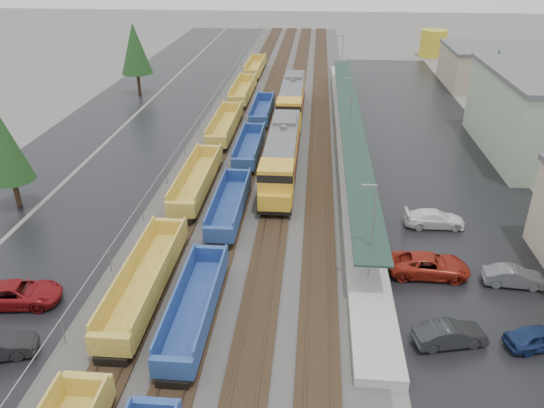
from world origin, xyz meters
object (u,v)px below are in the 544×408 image
(locomotive_trail, at_px, (292,100))
(well_string_blue, at_px, (215,248))
(well_string_yellow, at_px, (197,181))
(parked_car_east_d, at_px, (539,338))
(parked_car_east_a, at_px, (450,334))
(parked_car_east_c, at_px, (435,219))
(locomotive_lead, at_px, (282,156))
(parked_car_east_b, at_px, (429,265))
(storage_tank, at_px, (433,43))
(parked_car_west_c, at_px, (18,294))
(parked_car_east_e, at_px, (514,277))

(locomotive_trail, height_order, well_string_blue, locomotive_trail)
(well_string_yellow, bearing_deg, parked_car_east_d, -38.53)
(locomotive_trail, relative_size, parked_car_east_d, 4.93)
(parked_car_east_a, distance_m, parked_car_east_c, 15.29)
(locomotive_lead, relative_size, parked_car_east_a, 4.57)
(parked_car_east_b, bearing_deg, storage_tank, -10.09)
(well_string_yellow, height_order, parked_car_west_c, well_string_yellow)
(well_string_yellow, bearing_deg, parked_car_west_c, -114.33)
(parked_car_west_c, bearing_deg, well_string_yellow, -32.01)
(locomotive_lead, relative_size, parked_car_east_b, 3.48)
(locomotive_lead, xyz_separation_m, parked_car_east_e, (17.94, -17.59, -1.77))
(well_string_blue, xyz_separation_m, parked_car_east_b, (16.09, -0.56, -0.29))
(parked_car_east_d, bearing_deg, parked_car_east_e, -19.81)
(parked_car_west_c, height_order, parked_car_east_d, parked_car_west_c)
(storage_tank, distance_m, parked_car_east_b, 84.52)
(parked_car_west_c, relative_size, parked_car_east_c, 1.13)
(locomotive_trail, height_order, parked_car_west_c, locomotive_trail)
(parked_car_east_c, bearing_deg, parked_car_east_a, 170.35)
(well_string_blue, bearing_deg, parked_car_east_a, -27.00)
(well_string_blue, height_order, parked_car_west_c, well_string_blue)
(parked_car_east_c, relative_size, parked_car_east_e, 1.20)
(parked_car_east_b, distance_m, parked_car_east_e, 5.91)
(storage_tank, xyz_separation_m, parked_car_east_d, (-10.01, -90.50, -1.98))
(locomotive_trail, xyz_separation_m, parked_car_west_c, (-16.46, -43.63, -1.67))
(locomotive_lead, relative_size, storage_tank, 3.82)
(locomotive_trail, xyz_separation_m, well_string_yellow, (-8.00, -24.92, -1.30))
(locomotive_trail, bearing_deg, locomotive_lead, -90.00)
(locomotive_lead, distance_m, parked_car_west_c, 28.04)
(locomotive_lead, distance_m, locomotive_trail, 21.00)
(locomotive_trail, height_order, parked_car_east_c, locomotive_trail)
(locomotive_lead, relative_size, locomotive_trail, 1.00)
(well_string_blue, distance_m, parked_car_east_d, 22.82)
(parked_car_west_c, bearing_deg, locomotive_lead, -43.71)
(storage_tank, height_order, parked_car_east_c, storage_tank)
(parked_car_east_a, distance_m, parked_car_east_b, 7.59)
(parked_car_east_a, bearing_deg, parked_car_east_c, -21.11)
(parked_car_west_c, bearing_deg, locomotive_trail, -28.35)
(parked_car_east_a, bearing_deg, locomotive_lead, 12.34)
(well_string_blue, bearing_deg, parked_car_east_d, -20.41)
(parked_car_east_a, distance_m, parked_car_east_d, 5.38)
(parked_car_west_c, distance_m, parked_car_east_a, 28.51)
(storage_tank, bearing_deg, parked_car_east_b, -100.43)
(well_string_yellow, relative_size, well_string_blue, 1.37)
(locomotive_trail, distance_m, parked_car_west_c, 46.66)
(parked_car_west_c, distance_m, parked_car_east_b, 29.16)
(well_string_yellow, distance_m, parked_car_east_d, 32.45)
(locomotive_trail, distance_m, parked_car_east_c, 33.26)
(parked_car_west_c, height_order, parked_car_east_a, parked_car_west_c)
(parked_car_east_d, bearing_deg, well_string_blue, 54.67)
(parked_car_west_c, bearing_deg, parked_car_east_c, -73.76)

